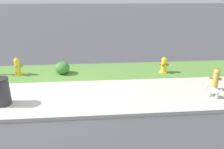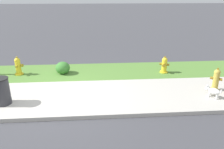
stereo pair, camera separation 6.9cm
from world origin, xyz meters
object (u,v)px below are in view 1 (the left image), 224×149
object	(u,v)px
small_white_dog	(213,90)
shrub_bush_far_verge	(62,68)
fire_hydrant_by_grass_verge	(18,66)
trash_bin	(1,92)
fire_hydrant_near_corner	(216,79)
fire_hydrant_across_street	(164,65)

from	to	relation	value
small_white_dog	shrub_bush_far_verge	size ratio (longest dim) A/B	0.77
fire_hydrant_by_grass_verge	trash_bin	xyz separation A→B (m)	(0.33, -2.54, 0.06)
fire_hydrant_by_grass_verge	trash_bin	distance (m)	2.56
fire_hydrant_by_grass_verge	shrub_bush_far_verge	xyz separation A→B (m)	(1.77, -0.01, -0.11)
fire_hydrant_near_corner	small_white_dog	xyz separation A→B (m)	(-0.37, -0.52, -0.16)
fire_hydrant_by_grass_verge	fire_hydrant_near_corner	xyz separation A→B (m)	(7.18, -2.07, 0.03)
small_white_dog	trash_bin	xyz separation A→B (m)	(-6.49, 0.06, 0.19)
fire_hydrant_across_street	shrub_bush_far_verge	xyz separation A→B (m)	(-4.20, 0.20, -0.09)
fire_hydrant_across_street	shrub_bush_far_verge	distance (m)	4.20
fire_hydrant_near_corner	trash_bin	world-z (taller)	trash_bin
fire_hydrant_across_street	small_white_dog	xyz separation A→B (m)	(0.85, -2.38, -0.10)
fire_hydrant_across_street	shrub_bush_far_verge	size ratio (longest dim) A/B	1.20
fire_hydrant_across_street	small_white_dog	distance (m)	2.53
fire_hydrant_near_corner	small_white_dog	size ratio (longest dim) A/B	1.80
fire_hydrant_by_grass_verge	small_white_dog	bearing A→B (deg)	68.93
fire_hydrant_across_street	shrub_bush_far_verge	world-z (taller)	fire_hydrant_across_street
small_white_dog	shrub_bush_far_verge	xyz separation A→B (m)	(-5.05, 2.58, 0.02)
fire_hydrant_across_street	trash_bin	xyz separation A→B (m)	(-5.64, -2.32, 0.08)
trash_bin	shrub_bush_far_verge	world-z (taller)	trash_bin
small_white_dog	trash_bin	size ratio (longest dim) A/B	0.54
fire_hydrant_by_grass_verge	trash_bin	bearing A→B (deg)	7.19
small_white_dog	shrub_bush_far_verge	distance (m)	5.67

